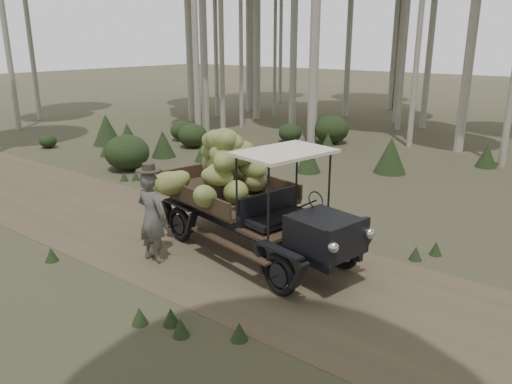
% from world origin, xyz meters
% --- Properties ---
extents(ground, '(120.00, 120.00, 0.00)m').
position_xyz_m(ground, '(0.00, 0.00, 0.00)').
color(ground, '#473D2B').
rests_on(ground, ground).
extents(dirt_track, '(70.00, 4.00, 0.01)m').
position_xyz_m(dirt_track, '(0.00, 0.00, 0.00)').
color(dirt_track, brown).
rests_on(dirt_track, ground).
extents(banana_truck, '(5.47, 2.92, 2.67)m').
position_xyz_m(banana_truck, '(0.39, 0.64, 1.54)').
color(banana_truck, black).
rests_on(banana_truck, ground).
extents(farmer, '(0.72, 0.53, 2.05)m').
position_xyz_m(farmer, '(-0.43, -1.03, 0.97)').
color(farmer, '#4E4C48').
rests_on(farmer, ground).
extents(undergrowth, '(24.53, 23.89, 1.38)m').
position_xyz_m(undergrowth, '(-4.14, 0.35, 0.57)').
color(undergrowth, '#233319').
rests_on(undergrowth, ground).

